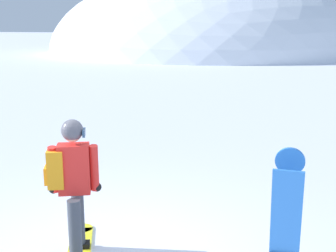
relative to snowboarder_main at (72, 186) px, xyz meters
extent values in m
ellipsoid|color=white|center=(-7.08, 39.61, -0.92)|extent=(30.99, 27.89, 15.90)
cylinder|color=yellow|center=(-0.29, 0.72, -0.91)|extent=(0.28, 0.28, 0.02)
cube|color=black|center=(-0.07, 0.23, -0.86)|extent=(0.29, 0.23, 0.06)
cylinder|color=#3D424C|center=(-0.07, 0.23, -0.48)|extent=(0.15, 0.15, 0.82)
cylinder|color=#3D424C|center=(0.13, -0.21, -0.48)|extent=(0.15, 0.15, 0.82)
cube|color=red|center=(0.03, 0.01, 0.22)|extent=(0.42, 0.35, 0.58)
cylinder|color=red|center=(-0.18, -0.08, 0.22)|extent=(0.16, 0.20, 0.57)
cylinder|color=red|center=(0.24, 0.11, 0.22)|extent=(0.16, 0.20, 0.57)
sphere|color=black|center=(-0.22, -0.05, -0.03)|extent=(0.11, 0.11, 0.11)
sphere|color=black|center=(0.24, 0.15, -0.03)|extent=(0.11, 0.11, 0.11)
cube|color=orange|center=(-0.15, -0.07, 0.24)|extent=(0.28, 0.33, 0.44)
cube|color=orange|center=(-0.25, -0.11, 0.16)|extent=(0.14, 0.21, 0.20)
sphere|color=beige|center=(0.03, 0.01, 0.64)|extent=(0.21, 0.21, 0.21)
sphere|color=#4C4C56|center=(0.03, 0.01, 0.67)|extent=(0.25, 0.25, 0.25)
cube|color=navy|center=(0.15, 0.07, 0.64)|extent=(0.10, 0.17, 0.08)
cube|color=blue|center=(2.42, -0.29, -0.17)|extent=(0.28, 0.32, 1.50)
cylinder|color=blue|center=(2.42, -0.14, 0.57)|extent=(0.28, 0.08, 0.28)
cube|color=black|center=(2.42, -0.26, 0.05)|extent=(0.25, 0.10, 0.15)
ellipsoid|color=#4C4742|center=(-1.99, 2.93, -0.92)|extent=(0.52, 0.44, 0.37)
camera|label=1|loc=(2.49, -4.33, 1.83)|focal=47.55mm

